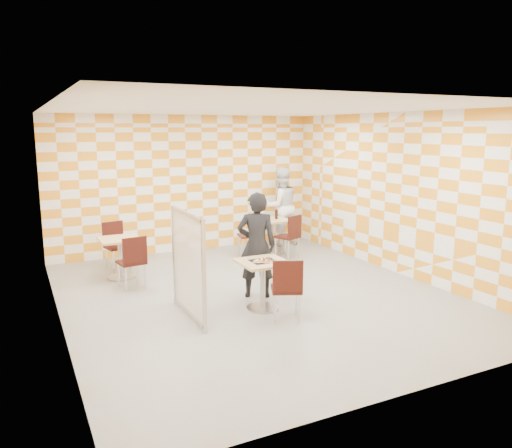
{
  "coord_description": "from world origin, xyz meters",
  "views": [
    {
      "loc": [
        -3.45,
        -7.06,
        2.68
      ],
      "look_at": [
        0.1,
        0.2,
        1.15
      ],
      "focal_mm": 35.0,
      "sensor_mm": 36.0,
      "label": 1
    }
  ],
  "objects_px": {
    "man_dark": "(257,245)",
    "chair_empty_near": "(133,258)",
    "partition": "(188,264)",
    "chair_main_front": "(287,285)",
    "chair_second_front": "(291,233)",
    "soda_bottle": "(276,214)",
    "chair_second_side": "(253,231)",
    "main_table": "(263,276)",
    "second_table": "(272,230)",
    "empty_table": "(120,251)",
    "man_white": "(281,206)",
    "chair_empty_far": "(115,241)",
    "sport_bottle": "(261,215)"
  },
  "relations": [
    {
      "from": "chair_empty_near",
      "to": "chair_empty_far",
      "type": "xyz_separation_m",
      "value": [
        -0.03,
        1.43,
        0.0
      ]
    },
    {
      "from": "second_table",
      "to": "chair_second_side",
      "type": "xyz_separation_m",
      "value": [
        -0.51,
        -0.07,
        0.04
      ]
    },
    {
      "from": "second_table",
      "to": "man_white",
      "type": "bearing_deg",
      "value": 48.14
    },
    {
      "from": "main_table",
      "to": "chair_empty_far",
      "type": "height_order",
      "value": "chair_empty_far"
    },
    {
      "from": "empty_table",
      "to": "chair_empty_far",
      "type": "bearing_deg",
      "value": 86.2
    },
    {
      "from": "main_table",
      "to": "second_table",
      "type": "distance_m",
      "value": 3.55
    },
    {
      "from": "empty_table",
      "to": "man_white",
      "type": "bearing_deg",
      "value": 15.6
    },
    {
      "from": "chair_empty_far",
      "to": "partition",
      "type": "xyz_separation_m",
      "value": [
        0.46,
        -3.09,
        0.25
      ]
    },
    {
      "from": "empty_table",
      "to": "chair_main_front",
      "type": "distance_m",
      "value": 3.6
    },
    {
      "from": "man_dark",
      "to": "man_white",
      "type": "height_order",
      "value": "man_white"
    },
    {
      "from": "main_table",
      "to": "empty_table",
      "type": "height_order",
      "value": "same"
    },
    {
      "from": "chair_second_front",
      "to": "soda_bottle",
      "type": "distance_m",
      "value": 0.69
    },
    {
      "from": "main_table",
      "to": "second_table",
      "type": "relative_size",
      "value": 1.0
    },
    {
      "from": "main_table",
      "to": "chair_second_front",
      "type": "height_order",
      "value": "chair_second_front"
    },
    {
      "from": "chair_second_side",
      "to": "chair_empty_far",
      "type": "distance_m",
      "value": 2.86
    },
    {
      "from": "chair_main_front",
      "to": "man_white",
      "type": "distance_m",
      "value": 4.86
    },
    {
      "from": "chair_empty_near",
      "to": "man_white",
      "type": "distance_m",
      "value": 4.3
    },
    {
      "from": "chair_empty_near",
      "to": "sport_bottle",
      "type": "bearing_deg",
      "value": 23.94
    },
    {
      "from": "chair_empty_near",
      "to": "chair_empty_far",
      "type": "height_order",
      "value": "same"
    },
    {
      "from": "main_table",
      "to": "chair_second_side",
      "type": "xyz_separation_m",
      "value": [
        1.28,
        3.0,
        0.04
      ]
    },
    {
      "from": "empty_table",
      "to": "chair_second_side",
      "type": "xyz_separation_m",
      "value": [
        2.89,
        0.43,
        0.04
      ]
    },
    {
      "from": "man_white",
      "to": "chair_second_front",
      "type": "bearing_deg",
      "value": 72.51
    },
    {
      "from": "chair_main_front",
      "to": "man_dark",
      "type": "height_order",
      "value": "man_dark"
    },
    {
      "from": "chair_empty_far",
      "to": "partition",
      "type": "height_order",
      "value": "partition"
    },
    {
      "from": "partition",
      "to": "empty_table",
      "type": "bearing_deg",
      "value": 101.81
    },
    {
      "from": "man_dark",
      "to": "chair_empty_near",
      "type": "bearing_deg",
      "value": -11.7
    },
    {
      "from": "main_table",
      "to": "partition",
      "type": "xyz_separation_m",
      "value": [
        -1.11,
        0.17,
        0.28
      ]
    },
    {
      "from": "chair_second_front",
      "to": "sport_bottle",
      "type": "distance_m",
      "value": 0.87
    },
    {
      "from": "partition",
      "to": "man_dark",
      "type": "relative_size",
      "value": 0.9
    },
    {
      "from": "chair_second_front",
      "to": "soda_bottle",
      "type": "relative_size",
      "value": 4.02
    },
    {
      "from": "second_table",
      "to": "empty_table",
      "type": "bearing_deg",
      "value": -171.7
    },
    {
      "from": "chair_second_side",
      "to": "chair_empty_far",
      "type": "bearing_deg",
      "value": 174.79
    },
    {
      "from": "main_table",
      "to": "man_dark",
      "type": "height_order",
      "value": "man_dark"
    },
    {
      "from": "second_table",
      "to": "partition",
      "type": "height_order",
      "value": "partition"
    },
    {
      "from": "man_dark",
      "to": "man_white",
      "type": "bearing_deg",
      "value": -100.18
    },
    {
      "from": "partition",
      "to": "chair_empty_near",
      "type": "bearing_deg",
      "value": 104.63
    },
    {
      "from": "chair_empty_near",
      "to": "partition",
      "type": "xyz_separation_m",
      "value": [
        0.43,
        -1.65,
        0.25
      ]
    },
    {
      "from": "chair_second_side",
      "to": "empty_table",
      "type": "bearing_deg",
      "value": -171.62
    },
    {
      "from": "chair_empty_near",
      "to": "man_dark",
      "type": "xyz_separation_m",
      "value": [
        1.71,
        -1.26,
        0.31
      ]
    },
    {
      "from": "chair_second_front",
      "to": "soda_bottle",
      "type": "xyz_separation_m",
      "value": [
        -0.01,
        0.62,
        0.31
      ]
    },
    {
      "from": "chair_second_side",
      "to": "main_table",
      "type": "bearing_deg",
      "value": -113.13
    },
    {
      "from": "chair_main_front",
      "to": "chair_empty_near",
      "type": "bearing_deg",
      "value": 123.35
    },
    {
      "from": "empty_table",
      "to": "chair_second_side",
      "type": "bearing_deg",
      "value": 8.38
    },
    {
      "from": "soda_bottle",
      "to": "main_table",
      "type": "bearing_deg",
      "value": -121.63
    },
    {
      "from": "chair_empty_far",
      "to": "partition",
      "type": "relative_size",
      "value": 0.6
    },
    {
      "from": "chair_empty_far",
      "to": "chair_second_side",
      "type": "bearing_deg",
      "value": -5.21
    },
    {
      "from": "chair_main_front",
      "to": "chair_empty_near",
      "type": "height_order",
      "value": "same"
    },
    {
      "from": "chair_second_front",
      "to": "partition",
      "type": "height_order",
      "value": "partition"
    },
    {
      "from": "main_table",
      "to": "chair_empty_near",
      "type": "relative_size",
      "value": 0.81
    },
    {
      "from": "chair_main_front",
      "to": "partition",
      "type": "bearing_deg",
      "value": 146.13
    }
  ]
}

